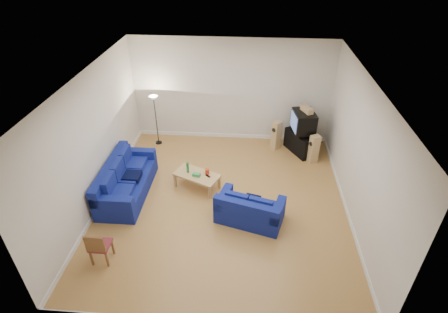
# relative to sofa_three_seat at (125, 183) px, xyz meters

# --- Properties ---
(room) EXTENTS (6.01, 6.51, 3.21)m
(room) POSITION_rel_sofa_three_seat_xyz_m (2.50, -0.17, 1.22)
(room) COLOR olive
(room) RESTS_ON ground
(sofa_three_seat) EXTENTS (0.99, 2.28, 0.88)m
(sofa_three_seat) POSITION_rel_sofa_three_seat_xyz_m (0.00, 0.00, 0.00)
(sofa_three_seat) COLOR navy
(sofa_three_seat) RESTS_ON ground
(sofa_loveseat) EXTENTS (1.67, 1.21, 0.75)m
(sofa_loveseat) POSITION_rel_sofa_three_seat_xyz_m (3.16, -0.77, -0.04)
(sofa_loveseat) COLOR navy
(sofa_loveseat) RESTS_ON ground
(coffee_table) EXTENTS (1.29, 1.00, 0.42)m
(coffee_table) POSITION_rel_sofa_three_seat_xyz_m (1.79, 0.37, 0.04)
(coffee_table) COLOR tan
(coffee_table) RESTS_ON ground
(bottle) EXTENTS (0.08, 0.08, 0.29)m
(bottle) POSITION_rel_sofa_three_seat_xyz_m (1.55, 0.44, 0.24)
(bottle) COLOR #197233
(bottle) RESTS_ON coffee_table
(tissue_box) EXTENTS (0.21, 0.14, 0.08)m
(tissue_box) POSITION_rel_sofa_three_seat_xyz_m (1.79, 0.30, 0.13)
(tissue_box) COLOR green
(tissue_box) RESTS_ON coffee_table
(red_canister) EXTENTS (0.14, 0.14, 0.15)m
(red_canister) POSITION_rel_sofa_three_seat_xyz_m (2.05, 0.41, 0.17)
(red_canister) COLOR red
(red_canister) RESTS_ON coffee_table
(remote) EXTENTS (0.14, 0.12, 0.02)m
(remote) POSITION_rel_sofa_three_seat_xyz_m (2.08, 0.31, 0.10)
(remote) COLOR black
(remote) RESTS_ON coffee_table
(tv_stand) EXTENTS (1.02, 1.18, 0.63)m
(tv_stand) POSITION_rel_sofa_three_seat_xyz_m (4.68, 2.39, -0.01)
(tv_stand) COLOR black
(tv_stand) RESTS_ON ground
(av_receiver) EXTENTS (0.46, 0.53, 0.11)m
(av_receiver) POSITION_rel_sofa_three_seat_xyz_m (4.71, 2.42, 0.36)
(av_receiver) COLOR black
(av_receiver) RESTS_ON tv_stand
(television) EXTENTS (0.69, 0.85, 0.60)m
(television) POSITION_rel_sofa_three_seat_xyz_m (4.64, 2.34, 0.71)
(television) COLOR black
(television) RESTS_ON av_receiver
(centre_speaker) EXTENTS (0.35, 0.48, 0.15)m
(centre_speaker) POSITION_rel_sofa_three_seat_xyz_m (4.69, 2.37, 1.09)
(centre_speaker) COLOR tan
(centre_speaker) RESTS_ON television
(speaker_left) EXTENTS (0.34, 0.34, 0.91)m
(speaker_left) POSITION_rel_sofa_three_seat_xyz_m (3.91, 2.53, 0.13)
(speaker_left) COLOR tan
(speaker_left) RESTS_ON ground
(speaker_right) EXTENTS (0.31, 0.29, 0.86)m
(speaker_right) POSITION_rel_sofa_three_seat_xyz_m (4.95, 1.83, 0.11)
(speaker_right) COLOR tan
(speaker_right) RESTS_ON ground
(floor_lamp) EXTENTS (0.27, 0.27, 1.60)m
(floor_lamp) POSITION_rel_sofa_three_seat_xyz_m (0.24, 2.53, 0.99)
(floor_lamp) COLOR black
(floor_lamp) RESTS_ON ground
(dining_chair) EXTENTS (0.40, 0.40, 0.82)m
(dining_chair) POSITION_rel_sofa_three_seat_xyz_m (0.20, -2.21, 0.13)
(dining_chair) COLOR brown
(dining_chair) RESTS_ON ground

